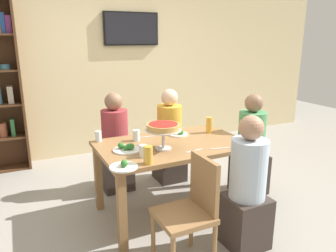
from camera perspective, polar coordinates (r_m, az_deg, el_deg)
ground_plane at (r=3.45m, az=0.75°, el=-14.83°), size 12.00×12.00×0.00m
rear_partition at (r=5.05m, az=-10.70°, el=11.30°), size 8.00×0.12×2.80m
dining_table at (r=3.17m, az=0.79°, el=-4.76°), size 1.43×0.89×0.74m
television at (r=5.07m, az=-6.51°, el=16.73°), size 0.85×0.05×0.48m
diner_far_left at (r=3.78m, az=-9.24°, el=-4.01°), size 0.34×0.34×1.15m
diner_far_right at (r=3.97m, az=0.27°, el=-2.85°), size 0.34×0.34×1.15m
diner_near_right at (r=2.81m, az=13.77°, el=-11.34°), size 0.34×0.34×1.15m
diner_head_east at (r=3.77m, az=14.38°, el=-4.39°), size 0.34×0.34×1.15m
chair_near_left at (r=2.54m, az=4.15°, el=-14.13°), size 0.40×0.40×0.87m
deep_dish_pizza_stand at (r=2.93m, az=-0.84°, el=-0.41°), size 0.33×0.33×0.24m
salad_plate_near_diner at (r=2.95m, az=-7.29°, el=-3.96°), size 0.26×0.26×0.07m
salad_plate_far_diner at (r=3.40m, az=1.92°, el=-1.34°), size 0.21×0.21×0.07m
salad_plate_spare at (r=2.58m, az=-7.82°, el=-7.01°), size 0.23×0.23×0.07m
beer_glass_amber_tall at (r=2.62m, az=-3.54°, el=-5.14°), size 0.08×0.08×0.15m
beer_glass_amber_short at (r=3.50m, az=7.29°, el=0.19°), size 0.07×0.07×0.17m
water_glass_clear_near at (r=2.78m, az=-4.39°, el=-4.44°), size 0.07×0.07×0.11m
water_glass_clear_far at (r=3.22m, az=-5.64°, el=-1.67°), size 0.07×0.07×0.11m
water_glass_clear_spare at (r=3.25m, az=-12.20°, el=-1.80°), size 0.06×0.06×0.11m
cutlery_fork_near at (r=3.03m, az=9.10°, el=-3.93°), size 0.18×0.06×0.00m
cutlery_knife_near at (r=2.94m, az=4.64°, el=-4.37°), size 0.18×0.04×0.00m
cutlery_fork_far at (r=3.20m, az=13.58°, el=-3.12°), size 0.18×0.03×0.00m
cutlery_knife_far at (r=3.34m, az=-3.94°, el=-1.94°), size 0.18×0.04×0.00m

